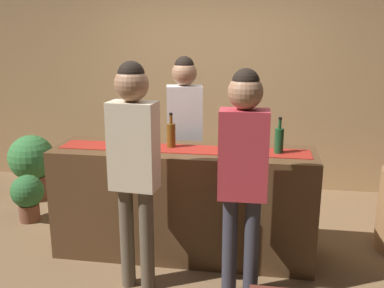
{
  "coord_description": "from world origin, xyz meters",
  "views": [
    {
      "loc": [
        0.64,
        -3.5,
        1.94
      ],
      "look_at": [
        0.08,
        0.0,
        1.01
      ],
      "focal_mm": 40.75,
      "sensor_mm": 36.0,
      "label": 1
    }
  ],
  "objects": [
    {
      "name": "potted_plant_tall",
      "position": [
        -1.97,
        0.99,
        0.44
      ],
      "size": [
        0.53,
        0.53,
        0.77
      ],
      "color": "brown",
      "rests_on": "ground"
    },
    {
      "name": "ground_plane",
      "position": [
        0.0,
        0.0,
        0.0
      ],
      "size": [
        10.0,
        10.0,
        0.0
      ],
      "primitive_type": "plane",
      "color": "brown"
    },
    {
      "name": "bartender",
      "position": [
        -0.09,
        0.58,
        1.06
      ],
      "size": [
        0.37,
        0.26,
        1.71
      ],
      "rotation": [
        0.0,
        0.0,
        3.35
      ],
      "color": "#26262B",
      "rests_on": "ground"
    },
    {
      "name": "wine_glass_mid_counter",
      "position": [
        -0.47,
        0.03,
        1.07
      ],
      "size": [
        0.07,
        0.07,
        0.14
      ],
      "color": "silver",
      "rests_on": "bar_counter"
    },
    {
      "name": "counter_runner_cloth",
      "position": [
        0.0,
        0.0,
        0.96
      ],
      "size": [
        2.12,
        0.28,
        0.01
      ],
      "primitive_type": "cube",
      "color": "maroon",
      "rests_on": "bar_counter"
    },
    {
      "name": "back_wall",
      "position": [
        0.0,
        1.9,
        1.45
      ],
      "size": [
        6.0,
        0.12,
        2.9
      ],
      "primitive_type": "cube",
      "color": "tan",
      "rests_on": "ground"
    },
    {
      "name": "potted_plant_small",
      "position": [
        -1.72,
        0.4,
        0.29
      ],
      "size": [
        0.34,
        0.34,
        0.5
      ],
      "color": "brown",
      "rests_on": "ground"
    },
    {
      "name": "bar_counter",
      "position": [
        0.0,
        0.0,
        0.48
      ],
      "size": [
        2.23,
        0.6,
        0.96
      ],
      "primitive_type": "cube",
      "color": "#543821",
      "rests_on": "ground"
    },
    {
      "name": "wine_glass_near_customer",
      "position": [
        -0.62,
        0.01,
        1.07
      ],
      "size": [
        0.07,
        0.07,
        0.14
      ],
      "color": "silver",
      "rests_on": "bar_counter"
    },
    {
      "name": "wine_bottle_amber",
      "position": [
        -0.11,
        0.04,
        1.07
      ],
      "size": [
        0.07,
        0.07,
        0.3
      ],
      "color": "brown",
      "rests_on": "bar_counter"
    },
    {
      "name": "wine_bottle_green",
      "position": [
        0.79,
        0.0,
        1.07
      ],
      "size": [
        0.07,
        0.07,
        0.3
      ],
      "color": "#194723",
      "rests_on": "bar_counter"
    },
    {
      "name": "customer_sipping",
      "position": [
        0.53,
        -0.6,
        1.05
      ],
      "size": [
        0.34,
        0.24,
        1.7
      ],
      "rotation": [
        0.0,
        0.0,
        0.02
      ],
      "color": "#33333D",
      "rests_on": "ground"
    },
    {
      "name": "customer_browsing",
      "position": [
        -0.25,
        -0.59,
        1.08
      ],
      "size": [
        0.36,
        0.24,
        1.74
      ],
      "rotation": [
        0.0,
        0.0,
        -0.09
      ],
      "color": "brown",
      "rests_on": "ground"
    }
  ]
}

